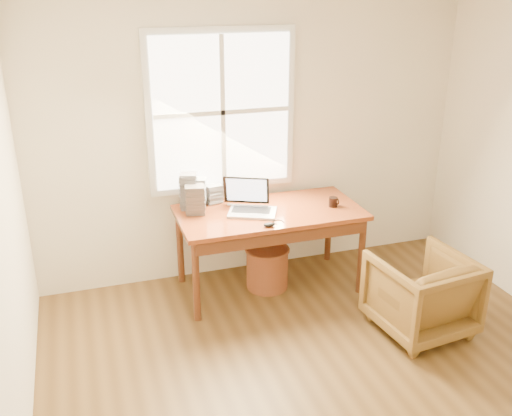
{
  "coord_description": "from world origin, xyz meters",
  "views": [
    {
      "loc": [
        -1.53,
        -2.52,
        2.61
      ],
      "look_at": [
        -0.17,
        1.65,
        0.85
      ],
      "focal_mm": 40.0,
      "sensor_mm": 36.0,
      "label": 1
    }
  ],
  "objects": [
    {
      "name": "mouse",
      "position": [
        -0.12,
        1.47,
        0.77
      ],
      "size": [
        0.1,
        0.06,
        0.03
      ],
      "primitive_type": "ellipsoid",
      "rotation": [
        0.0,
        0.0,
        -0.05
      ],
      "color": "black",
      "rests_on": "desk"
    },
    {
      "name": "cd_stack_c",
      "position": [
        -0.65,
        2.06,
        0.91
      ],
      "size": [
        0.17,
        0.16,
        0.32
      ],
      "primitive_type": "cube",
      "rotation": [
        0.0,
        0.0,
        -0.3
      ],
      "color": "#9495A0",
      "rests_on": "desk"
    },
    {
      "name": "wicker_stool",
      "position": [
        -0.02,
        1.8,
        0.19
      ],
      "size": [
        0.42,
        0.42,
        0.37
      ],
      "primitive_type": "cylinder",
      "rotation": [
        0.0,
        0.0,
        -0.12
      ],
      "color": "brown",
      "rests_on": "room_shell"
    },
    {
      "name": "laptop",
      "position": [
        -0.16,
        1.78,
        0.91
      ],
      "size": [
        0.57,
        0.58,
        0.31
      ],
      "primitive_type": null,
      "rotation": [
        0.0,
        0.0,
        -0.43
      ],
      "color": "#B3B6BB",
      "rests_on": "desk"
    },
    {
      "name": "armchair",
      "position": [
        0.91,
        0.79,
        0.32
      ],
      "size": [
        0.76,
        0.78,
        0.65
      ],
      "primitive_type": "imported",
      "rotation": [
        0.0,
        0.0,
        3.25
      ],
      "color": "brown",
      "rests_on": "room_shell"
    },
    {
      "name": "cd_stack_d",
      "position": [
        -0.42,
        2.14,
        0.84
      ],
      "size": [
        0.16,
        0.15,
        0.17
      ],
      "primitive_type": "cube",
      "rotation": [
        0.0,
        0.0,
        0.23
      ],
      "color": "silver",
      "rests_on": "desk"
    },
    {
      "name": "room_shell",
      "position": [
        -0.02,
        0.16,
        1.32
      ],
      "size": [
        4.04,
        4.54,
        2.64
      ],
      "color": "brown",
      "rests_on": "ground"
    },
    {
      "name": "desk",
      "position": [
        0.0,
        1.8,
        0.73
      ],
      "size": [
        1.6,
        0.8,
        0.04
      ],
      "primitive_type": "cube",
      "color": "brown",
      "rests_on": "room_shell"
    },
    {
      "name": "cd_stack_b",
      "position": [
        -0.62,
        1.93,
        0.87
      ],
      "size": [
        0.18,
        0.17,
        0.25
      ],
      "primitive_type": "cube",
      "rotation": [
        0.0,
        0.0,
        -0.21
      ],
      "color": "#26262B",
      "rests_on": "desk"
    },
    {
      "name": "cd_stack_a",
      "position": [
        -0.56,
        2.09,
        0.88
      ],
      "size": [
        0.16,
        0.15,
        0.26
      ],
      "primitive_type": "cube",
      "rotation": [
        0.0,
        0.0,
        -0.34
      ],
      "color": "silver",
      "rests_on": "desk"
    },
    {
      "name": "coffee_mug",
      "position": [
        0.56,
        1.71,
        0.79
      ],
      "size": [
        0.1,
        0.1,
        0.09
      ],
      "primitive_type": "cylinder",
      "rotation": [
        0.0,
        0.0,
        0.31
      ],
      "color": "black",
      "rests_on": "desk"
    }
  ]
}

